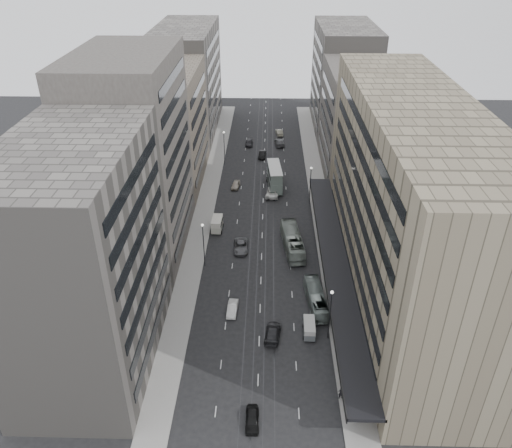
# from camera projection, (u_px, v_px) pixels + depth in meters

# --- Properties ---
(ground) EXTENTS (220.00, 220.00, 0.00)m
(ground) POSITION_uv_depth(u_px,v_px,m) (260.00, 313.00, 75.20)
(ground) COLOR black
(ground) RESTS_ON ground
(sidewalk_right) EXTENTS (4.00, 125.00, 0.15)m
(sidewalk_right) POSITION_uv_depth(u_px,v_px,m) (319.00, 198.00, 107.09)
(sidewalk_right) COLOR gray
(sidewalk_right) RESTS_ON ground
(sidewalk_left) EXTENTS (4.00, 125.00, 0.15)m
(sidewalk_left) POSITION_uv_depth(u_px,v_px,m) (208.00, 196.00, 107.62)
(sidewalk_left) COLOR gray
(sidewalk_left) RESTS_ON ground
(department_store) EXTENTS (19.20, 60.00, 30.00)m
(department_store) POSITION_uv_depth(u_px,v_px,m) (406.00, 202.00, 73.94)
(department_store) COLOR gray
(department_store) RESTS_ON ground
(building_right_mid) EXTENTS (15.00, 28.00, 24.00)m
(building_right_mid) POSITION_uv_depth(u_px,v_px,m) (359.00, 122.00, 113.23)
(building_right_mid) COLOR #46403C
(building_right_mid) RESTS_ON ground
(building_right_far) EXTENTS (15.00, 32.00, 28.00)m
(building_right_far) POSITION_uv_depth(u_px,v_px,m) (343.00, 79.00, 137.96)
(building_right_far) COLOR slate
(building_right_far) RESTS_ON ground
(building_left_a) EXTENTS (15.00, 28.00, 30.00)m
(building_left_a) POSITION_uv_depth(u_px,v_px,m) (84.00, 259.00, 61.12)
(building_left_a) COLOR slate
(building_left_a) RESTS_ON ground
(building_left_b) EXTENTS (15.00, 26.00, 34.00)m
(building_left_b) POSITION_uv_depth(u_px,v_px,m) (134.00, 157.00, 83.28)
(building_left_b) COLOR #46403C
(building_left_b) RESTS_ON ground
(building_left_c) EXTENTS (15.00, 28.00, 25.00)m
(building_left_c) POSITION_uv_depth(u_px,v_px,m) (166.00, 127.00, 108.77)
(building_left_c) COLOR #685E51
(building_left_c) RESTS_ON ground
(building_left_d) EXTENTS (15.00, 38.00, 28.00)m
(building_left_d) POSITION_uv_depth(u_px,v_px,m) (187.00, 80.00, 136.33)
(building_left_d) COLOR slate
(building_left_d) RESTS_ON ground
(lamp_right_near) EXTENTS (0.44, 0.44, 8.32)m
(lamp_right_near) POSITION_uv_depth(u_px,v_px,m) (330.00, 309.00, 68.02)
(lamp_right_near) COLOR #262628
(lamp_right_near) RESTS_ON ground
(lamp_right_far) EXTENTS (0.44, 0.44, 8.32)m
(lamp_right_far) POSITION_uv_depth(u_px,v_px,m) (310.00, 181.00, 102.37)
(lamp_right_far) COLOR #262628
(lamp_right_far) RESTS_ON ground
(lamp_left_near) EXTENTS (0.44, 0.44, 8.32)m
(lamp_left_near) POSITION_uv_depth(u_px,v_px,m) (203.00, 240.00, 83.05)
(lamp_left_near) COLOR #262628
(lamp_left_near) RESTS_ON ground
(lamp_left_far) EXTENTS (0.44, 0.44, 8.32)m
(lamp_left_far) POSITION_uv_depth(u_px,v_px,m) (224.00, 144.00, 119.97)
(lamp_left_far) COLOR #262628
(lamp_left_far) RESTS_ON ground
(bus_near) EXTENTS (3.27, 9.87, 2.70)m
(bus_near) POSITION_uv_depth(u_px,v_px,m) (316.00, 298.00, 76.00)
(bus_near) COLOR gray
(bus_near) RESTS_ON ground
(bus_far) EXTENTS (4.22, 12.35, 3.37)m
(bus_far) POSITION_uv_depth(u_px,v_px,m) (292.00, 241.00, 89.28)
(bus_far) COLOR #909B91
(bus_far) RESTS_ON ground
(double_decker) EXTENTS (3.59, 9.64, 5.16)m
(double_decker) POSITION_uv_depth(u_px,v_px,m) (275.00, 177.00, 109.79)
(double_decker) COLOR slate
(double_decker) RESTS_ON ground
(vw_microbus) EXTENTS (1.80, 3.83, 2.05)m
(vw_microbus) POSITION_uv_depth(u_px,v_px,m) (309.00, 328.00, 70.75)
(vw_microbus) COLOR #4D5154
(vw_microbus) RESTS_ON ground
(panel_van) EXTENTS (2.15, 4.18, 2.59)m
(panel_van) POSITION_uv_depth(u_px,v_px,m) (217.00, 224.00, 94.96)
(panel_van) COLOR #BAB8A8
(panel_van) RESTS_ON ground
(sedan_0) EXTENTS (1.66, 4.03, 1.37)m
(sedan_0) POSITION_uv_depth(u_px,v_px,m) (252.00, 419.00, 58.13)
(sedan_0) COLOR black
(sedan_0) RESTS_ON ground
(sedan_1) EXTENTS (1.63, 4.14, 1.34)m
(sedan_1) POSITION_uv_depth(u_px,v_px,m) (232.00, 308.00, 75.02)
(sedan_1) COLOR silver
(sedan_1) RESTS_ON ground
(sedan_2) EXTENTS (2.65, 5.37, 1.46)m
(sedan_2) POSITION_uv_depth(u_px,v_px,m) (241.00, 246.00, 89.51)
(sedan_2) COLOR #58585B
(sedan_2) RESTS_ON ground
(sedan_3) EXTENTS (2.66, 5.32, 1.48)m
(sedan_3) POSITION_uv_depth(u_px,v_px,m) (273.00, 333.00, 70.43)
(sedan_3) COLOR black
(sedan_3) RESTS_ON ground
(sedan_4) EXTENTS (2.08, 4.23, 1.39)m
(sedan_4) POSITION_uv_depth(u_px,v_px,m) (236.00, 185.00, 111.00)
(sedan_4) COLOR #AC9F8E
(sedan_4) RESTS_ON ground
(sedan_5) EXTENTS (2.01, 4.73, 1.52)m
(sedan_5) POSITION_uv_depth(u_px,v_px,m) (262.00, 154.00, 125.64)
(sedan_5) COLOR black
(sedan_5) RESTS_ON ground
(sedan_6) EXTENTS (3.41, 6.07, 1.60)m
(sedan_6) POSITION_uv_depth(u_px,v_px,m) (273.00, 192.00, 107.73)
(sedan_6) COLOR white
(sedan_6) RESTS_ON ground
(sedan_7) EXTENTS (2.81, 5.78, 1.62)m
(sedan_7) POSITION_uv_depth(u_px,v_px,m) (279.00, 142.00, 132.65)
(sedan_7) COLOR #4F4F51
(sedan_7) RESTS_ON ground
(sedan_8) EXTENTS (1.89, 4.51, 1.53)m
(sedan_8) POSITION_uv_depth(u_px,v_px,m) (249.00, 143.00, 132.54)
(sedan_8) COLOR #242426
(sedan_8) RESTS_ON ground
(sedan_9) EXTENTS (2.23, 4.78, 1.52)m
(sedan_9) POSITION_uv_depth(u_px,v_px,m) (279.00, 132.00, 139.27)
(sedan_9) COLOR gray
(sedan_9) RESTS_ON ground
(pedestrian) EXTENTS (0.77, 0.59, 1.91)m
(pedestrian) POSITION_uv_depth(u_px,v_px,m) (341.00, 393.00, 60.90)
(pedestrian) COLOR black
(pedestrian) RESTS_ON sidewalk_right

